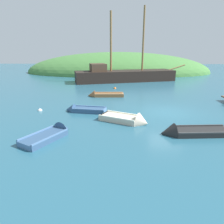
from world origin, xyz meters
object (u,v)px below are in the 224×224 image
at_px(sailing_ship, 124,77).
at_px(rowboat_far, 103,95).
at_px(rowboat_near_dock, 128,120).
at_px(buoy_white, 40,111).
at_px(rowboat_outer_left, 52,135).
at_px(buoy_orange, 115,89).
at_px(rowboat_outer_right, 189,133).
at_px(rowboat_center, 83,110).

distance_m(sailing_ship, rowboat_far, 11.24).
relative_size(rowboat_near_dock, buoy_white, 10.11).
xyz_separation_m(rowboat_near_dock, buoy_white, (-6.82, 2.34, -0.12)).
relative_size(rowboat_outer_left, buoy_orange, 9.36).
height_order(rowboat_far, buoy_white, rowboat_far).
bearing_deg(rowboat_outer_right, rowboat_center, -36.09).
bearing_deg(rowboat_outer_left, sailing_ship, 17.27).
xyz_separation_m(sailing_ship, buoy_white, (-6.96, -16.36, -0.58)).
height_order(rowboat_center, rowboat_far, rowboat_far).
bearing_deg(rowboat_outer_left, rowboat_far, 18.06).
relative_size(buoy_orange, buoy_white, 0.99).
distance_m(rowboat_far, buoy_orange, 4.67).
height_order(rowboat_outer_left, buoy_orange, rowboat_outer_left).
bearing_deg(buoy_orange, rowboat_near_dock, -84.63).
distance_m(rowboat_near_dock, rowboat_far, 8.06).
relative_size(rowboat_center, rowboat_far, 0.87).
relative_size(rowboat_center, buoy_white, 9.45).
height_order(rowboat_center, rowboat_outer_left, rowboat_outer_left).
distance_m(rowboat_outer_right, rowboat_outer_left, 7.65).
bearing_deg(buoy_white, rowboat_outer_left, -62.29).
xyz_separation_m(rowboat_center, rowboat_far, (1.12, 5.50, -0.00)).
height_order(sailing_ship, rowboat_center, sailing_ship).
bearing_deg(rowboat_outer_right, rowboat_near_dock, -34.29).
bearing_deg(sailing_ship, rowboat_outer_right, -97.56).
xyz_separation_m(sailing_ship, rowboat_center, (-3.53, -16.47, -0.48)).
bearing_deg(rowboat_far, buoy_white, 46.64).
relative_size(rowboat_outer_right, rowboat_far, 1.06).
bearing_deg(rowboat_center, rowboat_near_dock, 154.50).
xyz_separation_m(rowboat_outer_left, buoy_white, (-2.57, 4.89, -0.09)).
relative_size(rowboat_center, rowboat_outer_left, 1.02).
bearing_deg(buoy_white, rowboat_near_dock, -18.97).
bearing_deg(rowboat_far, rowboat_outer_right, 117.10).
bearing_deg(rowboat_outer_left, rowboat_outer_right, -56.43).
xyz_separation_m(rowboat_near_dock, buoy_orange, (-1.15, 12.27, -0.12)).
distance_m(sailing_ship, buoy_orange, 6.59).
distance_m(rowboat_outer_right, rowboat_far, 11.19).
height_order(rowboat_outer_right, rowboat_near_dock, rowboat_near_dock).
distance_m(rowboat_outer_right, rowboat_center, 7.94).
xyz_separation_m(rowboat_near_dock, rowboat_outer_left, (-4.25, -2.55, -0.02)).
distance_m(rowboat_near_dock, rowboat_outer_left, 4.96).
relative_size(rowboat_outer_right, rowboat_near_dock, 1.14).
height_order(rowboat_near_dock, rowboat_outer_left, rowboat_near_dock).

